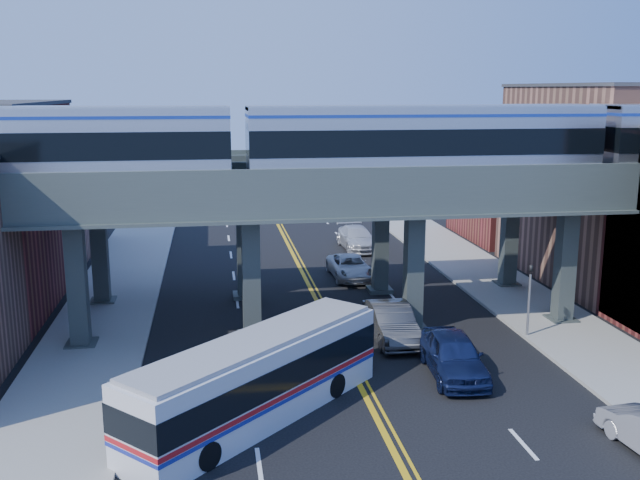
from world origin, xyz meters
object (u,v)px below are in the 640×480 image
Objects in this scene: transit_train at (423,141)px; stop_sign at (361,333)px; traffic_signal at (530,292)px; transit_bus at (258,379)px; car_lane_a at (454,355)px; car_lane_c at (350,267)px; car_lane_d at (357,238)px; car_lane_b at (391,322)px.

transit_train is 10.01m from stop_sign.
stop_sign is 0.64× the size of traffic_signal.
car_lane_a is at bearing -25.82° from transit_bus.
stop_sign is 0.52× the size of car_lane_c.
transit_bus is 1.76× the size of car_lane_d.
car_lane_a reaches higher than car_lane_b.
transit_train reaches higher than stop_sign.
traffic_signal is (4.90, -2.00, -7.15)m from transit_train.
traffic_signal is at bearing 18.63° from stop_sign.
transit_bus is 10.15m from car_lane_b.
transit_bus is at bearing -132.53° from car_lane_b.
car_lane_c is 8.44m from car_lane_d.
transit_bus is 20.41m from car_lane_c.
stop_sign is 0.49× the size of car_lane_a.
traffic_signal is at bearing 41.93° from car_lane_a.
transit_bus is 8.85m from car_lane_a.
transit_train is 10.16× the size of car_lane_c.
car_lane_a is at bearing -87.33° from car_lane_c.
transit_bus is (-8.59, -8.65, -7.93)m from transit_train.
traffic_signal is 0.41× the size of transit_bus.
stop_sign is at bearing 171.20° from car_lane_a.
transit_train is 8.89m from traffic_signal.
car_lane_b is (-1.69, -1.24, -8.58)m from transit_train.
transit_train is 20.52m from car_lane_d.
stop_sign is 4.50m from car_lane_b.
traffic_signal is at bearing -6.24° from car_lane_b.
stop_sign is at bearing -161.37° from traffic_signal.
car_lane_a is (-0.20, -5.90, -8.54)m from transit_train.
transit_train is 9.77× the size of car_lane_b.
transit_train is at bearing 92.56° from car_lane_a.
stop_sign is 0.46× the size of car_lane_d.
traffic_signal reaches higher than car_lane_c.
car_lane_d is (2.39, 19.85, -0.04)m from car_lane_b.
stop_sign is 5.87m from transit_bus.
car_lane_d is at bearing 83.51° from car_lane_b.
car_lane_b is at bearing -92.92° from car_lane_c.
stop_sign is 24.09m from car_lane_d.
transit_train is 8.83m from car_lane_b.
traffic_signal is 0.77× the size of car_lane_b.
transit_train is at bearing -83.83° from car_lane_c.
transit_bus reaches higher than stop_sign.
transit_bus is at bearing -141.45° from stop_sign.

